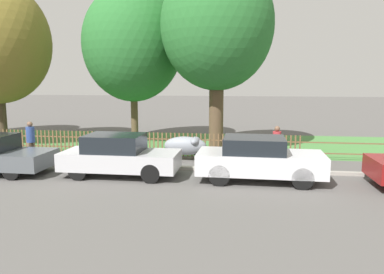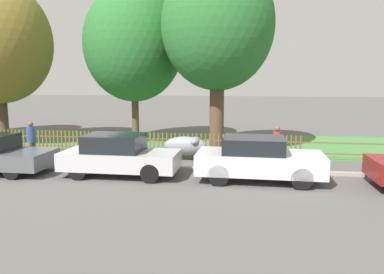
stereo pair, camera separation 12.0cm
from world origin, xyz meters
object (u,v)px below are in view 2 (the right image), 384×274
Objects in this scene: parked_car_black_saloon at (119,155)px; covered_motorcycle at (187,146)px; tree_mid_park at (134,44)px; tree_far_left at (218,26)px; pedestrian_near_fence at (277,144)px; pedestrian_by_lamp at (31,139)px; parked_car_navy_estate at (258,159)px.

parked_car_black_saloon is 3.36m from covered_motorcycle.
tree_far_left reaches higher than tree_mid_park.
pedestrian_near_fence is 9.69m from pedestrian_by_lamp.
pedestrian_near_fence is (5.42, 2.17, 0.16)m from parked_car_black_saloon.
covered_motorcycle is (-2.80, 2.75, -0.13)m from parked_car_navy_estate.
tree_mid_park is 0.93× the size of tree_far_left.
tree_far_left is (2.93, 4.85, 4.86)m from parked_car_black_saloon.
tree_far_left reaches higher than parked_car_black_saloon.
parked_car_navy_estate is 2.62× the size of pedestrian_near_fence.
tree_far_left is at bearing -56.21° from pedestrian_by_lamp.
pedestrian_by_lamp is at bearing -151.20° from pedestrian_near_fence.
parked_car_black_saloon is 4.68m from parked_car_navy_estate.
pedestrian_by_lamp reaches higher than pedestrian_near_fence.
parked_car_black_saloon is at bearing -101.71° from pedestrian_by_lamp.
pedestrian_by_lamp is at bearing -156.24° from tree_far_left.
parked_car_black_saloon is 7.47m from tree_far_left.
tree_mid_park is (-1.42, 6.58, 4.29)m from parked_car_black_saloon.
covered_motorcycle is at bearing -49.00° from tree_mid_park.
parked_car_navy_estate is at bearing -41.61° from covered_motorcycle.
parked_car_black_saloon is at bearing -77.83° from tree_mid_park.
parked_car_black_saloon is 0.97× the size of parked_car_navy_estate.
tree_mid_park is 5.08× the size of pedestrian_near_fence.
parked_car_navy_estate is at bearing -90.50° from pedestrian_by_lamp.
pedestrian_near_fence is at bearing 71.79° from parked_car_navy_estate.
pedestrian_by_lamp is (-4.25, 1.70, 0.20)m from parked_car_black_saloon.
tree_mid_park is 4.71m from tree_far_left.
parked_car_navy_estate is 7.06m from tree_far_left.
pedestrian_by_lamp reaches higher than parked_car_black_saloon.
tree_mid_park is 9.13m from pedestrian_near_fence.
parked_car_navy_estate is 3.93m from covered_motorcycle.
parked_car_navy_estate is 0.48× the size of tree_far_left.
tree_mid_park is at bearing 133.87° from parked_car_navy_estate.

